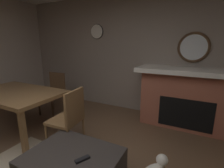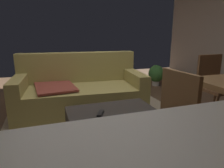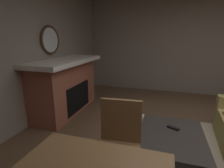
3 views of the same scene
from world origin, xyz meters
name	(u,v)px [view 1 (image 1 of 3)]	position (x,y,z in m)	size (l,w,h in m)	color
wall_back_fireplace_side	(142,54)	(0.00, -2.97, 1.34)	(6.97, 0.12, 2.68)	gray
fireplace	(187,98)	(-1.04, -2.60, 0.57)	(1.89, 0.76, 1.14)	#9E5642
round_wall_mirror	(193,47)	(-1.04, -2.88, 1.51)	(0.58, 0.05, 0.58)	#4C331E
tv_remote	(82,159)	(-0.17, -0.46, 0.40)	(0.05, 0.16, 0.02)	black
dining_table	(16,95)	(1.71, -1.02, 0.67)	(1.66, 1.02, 0.74)	brown
dining_chair_south	(55,91)	(1.72, -1.92, 0.52)	(0.45, 0.45, 0.93)	#513823
dining_chair_west	(69,116)	(0.49, -1.03, 0.52)	(0.47, 0.47, 0.93)	brown
wall_clock	(97,32)	(1.14, -2.88, 1.86)	(0.36, 0.03, 0.36)	silver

